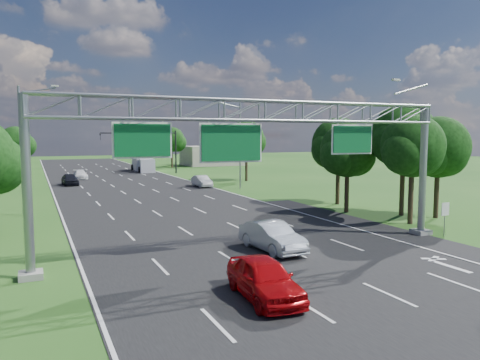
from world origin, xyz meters
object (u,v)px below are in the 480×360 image
sign_gantry (263,123)px  silver_sedan (272,236)px  traffic_signal (155,142)px  regulatory_sign (445,212)px  red_coupe (264,278)px  box_truck (142,162)px

sign_gantry → silver_sedan: sign_gantry is taller
traffic_signal → silver_sedan: traffic_signal is taller
regulatory_sign → traffic_signal: size_ratio=0.17×
regulatory_sign → silver_sedan: size_ratio=0.44×
regulatory_sign → red_coupe: bearing=-160.6°
traffic_signal → box_truck: (-0.72, 6.15, -3.60)m
regulatory_sign → silver_sedan: bearing=174.3°
sign_gantry → regulatory_sign: size_ratio=11.19×
red_coupe → silver_sedan: red_coupe is taller
sign_gantry → red_coupe: 9.37m
silver_sedan → box_truck: box_truck is taller
regulatory_sign → traffic_signal: (-4.92, 54.02, 3.66)m
red_coupe → box_truck: bearing=86.1°
regulatory_sign → traffic_signal: bearing=95.2°
silver_sedan → sign_gantry: bearing=-172.9°
regulatory_sign → red_coupe: regulatory_sign is taller
sign_gantry → silver_sedan: bearing=11.1°
red_coupe → traffic_signal: bearing=84.5°
red_coupe → silver_sedan: bearing=64.3°
silver_sedan → box_truck: (5.83, 59.03, 0.79)m
silver_sedan → box_truck: 59.32m
sign_gantry → silver_sedan: 6.14m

